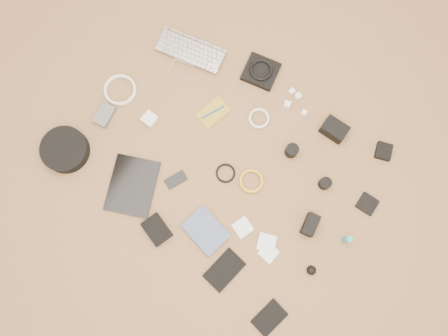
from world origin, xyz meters
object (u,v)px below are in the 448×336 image
Objects in this scene: tablet at (132,186)px; headphone_case at (65,150)px; phone at (176,180)px; paperback at (194,242)px; laptop at (187,59)px; dslr_camera at (334,130)px.

tablet is 1.24× the size of headphone_case.
paperback is at bearing -13.53° from phone.
laptop reaches higher than paperback.
tablet is (-0.64, -0.79, -0.03)m from dslr_camera.
dslr_camera is 1.02m from tablet.
dslr_camera is 1.16× the size of phone.
headphone_case is (-0.37, -0.05, 0.02)m from tablet.
dslr_camera is 0.61× the size of paperback.
laptop is at bearing 50.09° from paperback.
dslr_camera is 0.43× the size of tablet.
paperback is (0.57, -0.72, -0.00)m from laptop.
laptop is 0.62m from phone.
paperback is (0.77, 0.00, -0.02)m from headphone_case.
dslr_camera is 0.54× the size of headphone_case.
paperback is at bearing -106.51° from dslr_camera.
headphone_case reaches higher than phone.
dslr_camera is at bearing 39.60° from headphone_case.
paperback reaches higher than phone.
tablet reaches higher than phone.
laptop is at bearing 145.38° from phone.
tablet is 2.70× the size of phone.
dslr_camera is (0.81, 0.11, 0.02)m from laptop.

